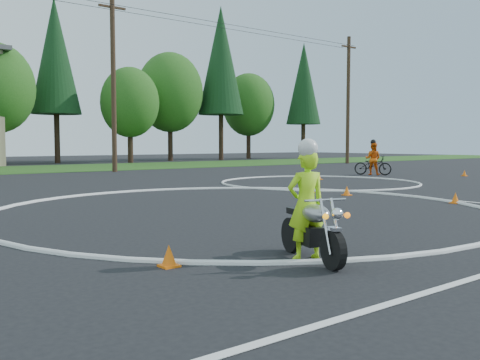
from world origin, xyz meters
TOP-DOWN VIEW (x-y plane):
  - ground at (0.00, 0.00)m, footprint 120.00×120.00m
  - course_markings at (2.17, 4.35)m, footprint 19.05×19.05m
  - primary_motorcycle at (-2.80, -2.09)m, footprint 0.81×1.70m
  - rider_primary_grp at (-2.80, -1.96)m, footprint 0.65×0.53m
  - rider_second_grp at (14.11, 10.02)m, footprint 1.39×2.00m
  - traffic_cones at (6.07, 4.02)m, footprint 21.71×10.71m
  - treeline at (14.78, 34.61)m, footprint 38.20×8.10m
  - utility_poles at (5.00, 21.00)m, footprint 41.60×1.12m

SIDE VIEW (x-z plane):
  - ground at x=0.00m, z-range 0.00..0.00m
  - course_markings at x=2.17m, z-range -0.05..0.07m
  - traffic_cones at x=6.07m, z-range -0.01..0.29m
  - primary_motorcycle at x=-2.80m, z-range -0.01..0.91m
  - rider_second_grp at x=14.11m, z-range -0.27..1.55m
  - rider_primary_grp at x=-2.80m, z-range -0.03..1.68m
  - utility_poles at x=5.00m, z-range 0.20..10.20m
  - treeline at x=14.78m, z-range -0.64..13.88m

